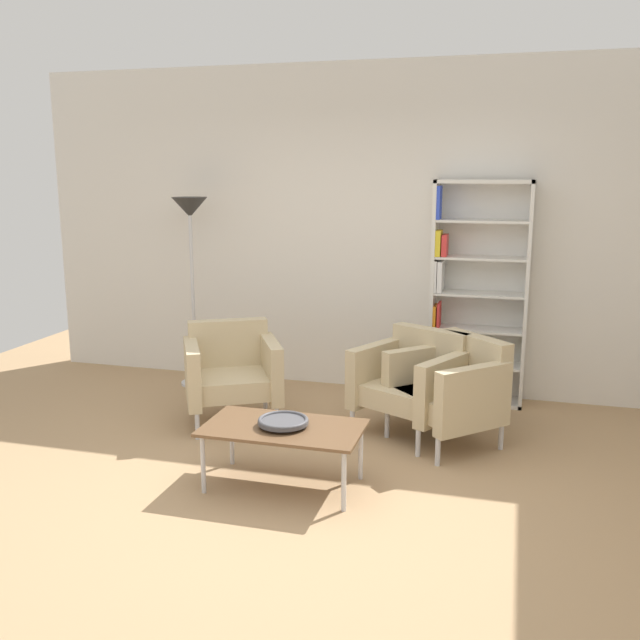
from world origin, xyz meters
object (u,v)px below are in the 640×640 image
object	(u,v)px
armchair_near_window	(451,388)
floor_lamp_torchiere	(190,230)
coffee_table_low	(283,431)
armchair_spare_guest	(413,381)
bookshelf_tall	(474,294)
decorative_bowl	(283,421)
armchair_corner_red	(232,371)

from	to	relation	value
armchair_near_window	floor_lamp_torchiere	distance (m)	2.77
coffee_table_low	armchair_spare_guest	size ratio (longest dim) A/B	1.09
bookshelf_tall	decorative_bowl	distance (m)	2.37
decorative_bowl	armchair_corner_red	distance (m)	1.30
coffee_table_low	armchair_near_window	size ratio (longest dim) A/B	1.05
armchair_corner_red	floor_lamp_torchiere	xyz separation A→B (m)	(-0.71, 0.82, 1.03)
coffee_table_low	armchair_spare_guest	bearing A→B (deg)	60.77
bookshelf_tall	floor_lamp_torchiere	size ratio (longest dim) A/B	1.09
bookshelf_tall	armchair_near_window	size ratio (longest dim) A/B	2.00
coffee_table_low	armchair_near_window	world-z (taller)	armchair_near_window
decorative_bowl	armchair_spare_guest	distance (m)	1.33
decorative_bowl	floor_lamp_torchiere	xyz separation A→B (m)	(-1.50, 1.86, 1.01)
bookshelf_tall	floor_lamp_torchiere	bearing A→B (deg)	-174.91
armchair_spare_guest	floor_lamp_torchiere	size ratio (longest dim) A/B	0.53
armchair_near_window	coffee_table_low	bearing A→B (deg)	-87.49
decorative_bowl	armchair_near_window	bearing A→B (deg)	47.89
decorative_bowl	floor_lamp_torchiere	world-z (taller)	floor_lamp_torchiere
coffee_table_low	armchair_spare_guest	world-z (taller)	armchair_spare_guest
armchair_near_window	armchair_corner_red	bearing A→B (deg)	-135.16
armchair_spare_guest	armchair_corner_red	distance (m)	1.44
coffee_table_low	armchair_spare_guest	xyz separation A→B (m)	(0.65, 1.16, 0.05)
armchair_corner_red	floor_lamp_torchiere	bearing A→B (deg)	102.38
decorative_bowl	bookshelf_tall	bearing A→B (deg)	64.01
armchair_corner_red	armchair_near_window	world-z (taller)	same
armchair_corner_red	armchair_near_window	distance (m)	1.73
coffee_table_low	armchair_corner_red	bearing A→B (deg)	126.99
bookshelf_tall	coffee_table_low	world-z (taller)	bookshelf_tall
coffee_table_low	decorative_bowl	size ratio (longest dim) A/B	3.12
coffee_table_low	armchair_near_window	distance (m)	1.41
armchair_spare_guest	armchair_near_window	distance (m)	0.32
armchair_near_window	bookshelf_tall	bearing A→B (deg)	130.78
bookshelf_tall	armchair_spare_guest	xyz separation A→B (m)	(-0.37, -0.93, -0.52)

